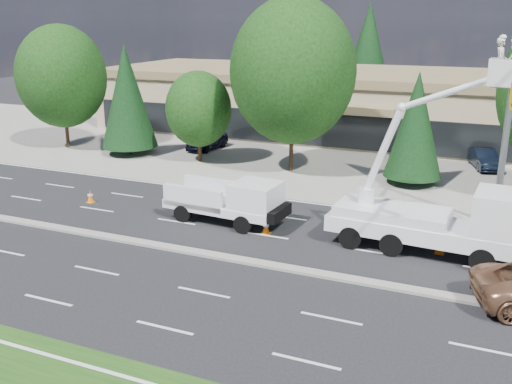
% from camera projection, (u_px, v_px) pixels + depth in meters
% --- Properties ---
extents(ground, '(140.00, 140.00, 0.00)m').
position_uv_depth(ground, '(239.00, 261.00, 24.46)').
color(ground, black).
rests_on(ground, ground).
extents(concrete_apron, '(140.00, 22.00, 0.01)m').
position_uv_depth(concrete_apron, '(352.00, 159.00, 42.05)').
color(concrete_apron, gray).
rests_on(concrete_apron, ground).
extents(road_median, '(120.00, 0.55, 0.12)m').
position_uv_depth(road_median, '(239.00, 260.00, 24.44)').
color(road_median, gray).
rests_on(road_median, ground).
extents(strip_mall, '(50.40, 15.40, 5.50)m').
position_uv_depth(strip_mall, '(381.00, 103.00, 49.99)').
color(strip_mall, tan).
rests_on(strip_mall, ground).
extents(tree_front_a, '(6.91, 6.91, 9.59)m').
position_uv_depth(tree_front_a, '(62.00, 76.00, 44.23)').
color(tree_front_a, '#332114').
rests_on(tree_front_a, ground).
extents(tree_front_b, '(4.17, 4.17, 8.22)m').
position_uv_depth(tree_front_b, '(127.00, 96.00, 42.34)').
color(tree_front_b, '#332114').
rests_on(tree_front_b, ground).
extents(tree_front_c, '(4.68, 4.68, 6.49)m').
position_uv_depth(tree_front_c, '(199.00, 109.00, 40.28)').
color(tree_front_c, '#332114').
rests_on(tree_front_c, ground).
extents(tree_front_d, '(8.20, 8.20, 11.38)m').
position_uv_depth(tree_front_d, '(293.00, 71.00, 36.82)').
color(tree_front_d, '#332114').
rests_on(tree_front_d, ground).
extents(tree_front_e, '(3.54, 3.54, 6.98)m').
position_uv_depth(tree_front_e, '(416.00, 125.00, 34.68)').
color(tree_front_e, '#332114').
rests_on(tree_front_e, ground).
extents(tree_back_a, '(4.66, 4.66, 9.18)m').
position_uv_depth(tree_back_a, '(249.00, 63.00, 66.69)').
color(tree_back_a, '#332114').
rests_on(tree_back_a, ground).
extents(tree_back_b, '(5.93, 5.93, 11.68)m').
position_uv_depth(tree_back_b, '(368.00, 54.00, 61.06)').
color(tree_back_b, '#332114').
rests_on(tree_back_b, ground).
extents(tree_back_c, '(3.72, 3.72, 7.34)m').
position_uv_depth(tree_back_c, '(507.00, 81.00, 56.51)').
color(tree_back_c, '#332114').
rests_on(tree_back_c, ground).
extents(signal_mast, '(2.76, 10.16, 9.00)m').
position_uv_depth(signal_mast, '(511.00, 111.00, 25.12)').
color(signal_mast, gray).
rests_on(signal_mast, ground).
extents(utility_pickup, '(6.12, 2.71, 2.29)m').
position_uv_depth(utility_pickup, '(230.00, 205.00, 28.73)').
color(utility_pickup, white).
rests_on(utility_pickup, ground).
extents(bucket_truck, '(8.54, 3.14, 9.38)m').
position_uv_depth(bucket_truck, '(444.00, 210.00, 24.56)').
color(bucket_truck, white).
rests_on(bucket_truck, ground).
extents(traffic_cone_a, '(0.40, 0.40, 0.70)m').
position_uv_depth(traffic_cone_a, '(90.00, 197.00, 32.11)').
color(traffic_cone_a, orange).
rests_on(traffic_cone_a, ground).
extents(traffic_cone_b, '(0.40, 0.40, 0.70)m').
position_uv_depth(traffic_cone_b, '(238.00, 221.00, 28.29)').
color(traffic_cone_b, orange).
rests_on(traffic_cone_b, ground).
extents(traffic_cone_c, '(0.40, 0.40, 0.70)m').
position_uv_depth(traffic_cone_c, '(266.00, 227.00, 27.45)').
color(traffic_cone_c, orange).
rests_on(traffic_cone_c, ground).
extents(traffic_cone_d, '(0.40, 0.40, 0.70)m').
position_uv_depth(traffic_cone_d, '(440.00, 246.00, 25.14)').
color(traffic_cone_d, orange).
rests_on(traffic_cone_d, ground).
extents(parked_car_west, '(2.11, 4.35, 1.43)m').
position_uv_depth(parked_car_west, '(207.00, 140.00, 44.93)').
color(parked_car_west, black).
rests_on(parked_car_west, ground).
extents(parked_car_east, '(2.56, 4.32, 1.35)m').
position_uv_depth(parked_car_east, '(484.00, 158.00, 39.36)').
color(parked_car_east, black).
rests_on(parked_car_east, ground).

